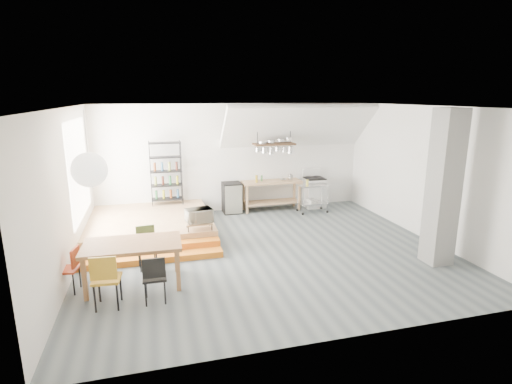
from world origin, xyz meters
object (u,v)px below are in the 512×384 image
object	(u,v)px
dining_table	(133,248)
mini_fridge	(232,198)
stove	(314,192)
rolling_cart	(313,194)

from	to	relation	value
dining_table	mini_fridge	size ratio (longest dim) A/B	1.94
stove	dining_table	size ratio (longest dim) A/B	0.67
rolling_cart	mini_fridge	xyz separation A→B (m)	(-2.35, 0.60, -0.10)
mini_fridge	rolling_cart	bearing A→B (deg)	-14.29
stove	mini_fridge	xyz separation A→B (m)	(-2.62, 0.04, -0.02)
rolling_cart	mini_fridge	size ratio (longest dim) A/B	0.97
stove	rolling_cart	size ratio (longest dim) A/B	1.32
dining_table	rolling_cart	world-z (taller)	rolling_cart
rolling_cart	mini_fridge	bearing A→B (deg)	163.99
dining_table	stove	bearing A→B (deg)	39.45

